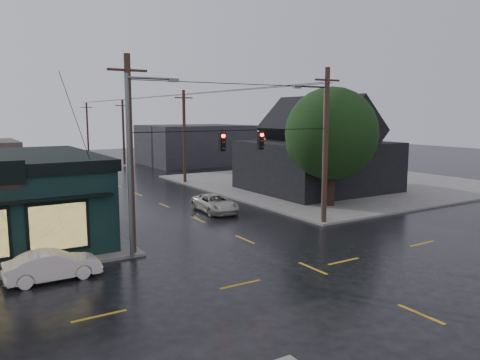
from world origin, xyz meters
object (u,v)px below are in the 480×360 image
utility_pole_ne (324,224)px  sedan_cream (53,265)px  corner_tree (331,134)px  utility_pole_nw (133,255)px  suv_silver (215,203)px

utility_pole_ne → sedan_cream: utility_pole_ne is taller
corner_tree → utility_pole_nw: 18.59m
sedan_cream → corner_tree: bearing=-75.1°
sedan_cream → suv_silver: (12.93, 8.82, -0.00)m
corner_tree → utility_pole_nw: corner_tree is taller
utility_pole_ne → suv_silver: (-4.28, 7.11, 0.66)m
utility_pole_nw → suv_silver: utility_pole_nw is taller
utility_pole_nw → suv_silver: bearing=39.2°
sedan_cream → utility_pole_nw: bearing=-68.0°
utility_pole_nw → corner_tree: bearing=13.2°
sedan_cream → suv_silver: 15.65m
corner_tree → suv_silver: (-8.50, 3.07, -5.05)m
utility_pole_ne → sedan_cream: (-17.21, -1.71, 0.66)m
suv_silver → utility_pole_ne: bearing=-54.9°
suv_silver → corner_tree: bearing=-15.8°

